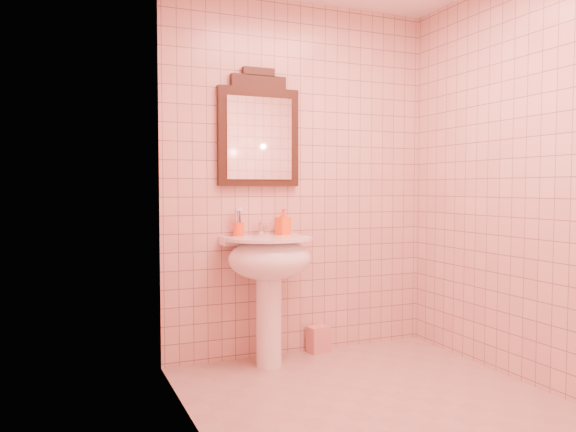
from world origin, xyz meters
name	(u,v)px	position (x,y,z in m)	size (l,w,h in m)	color
floor	(382,406)	(0.00, 0.00, 0.00)	(2.20, 2.20, 0.00)	tan
back_wall	(300,179)	(0.00, 1.10, 1.25)	(2.00, 0.02, 2.50)	#DCAB99
pedestal_sink	(269,268)	(-0.33, 0.87, 0.66)	(0.58, 0.58, 0.86)	white
faucet	(262,227)	(-0.33, 1.01, 0.92)	(0.04, 0.16, 0.11)	white
mirror	(259,132)	(-0.33, 1.07, 1.57)	(0.58, 0.06, 0.80)	black
toothbrush_cup	(239,229)	(-0.49, 1.03, 0.91)	(0.07, 0.07, 0.17)	#FA4E15
soap_dispenser	(283,222)	(-0.17, 1.01, 0.95)	(0.08, 0.08, 0.18)	#FC5515
towel	(318,339)	(0.12, 1.04, 0.09)	(0.15, 0.10, 0.19)	#E3A186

